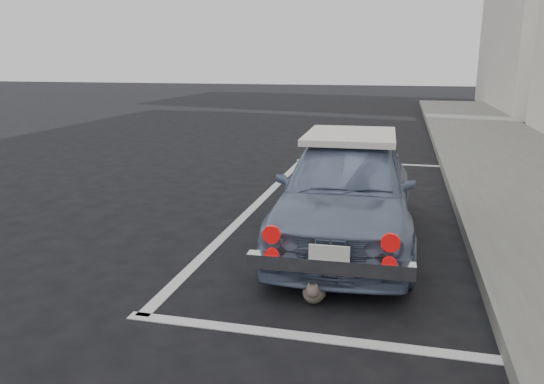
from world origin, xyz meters
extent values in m
plane|color=black|center=(0.00, 0.00, 0.00)|extent=(80.00, 80.00, 0.00)
cube|color=silver|center=(0.50, -0.50, 0.00)|extent=(3.00, 0.12, 0.01)
cube|color=silver|center=(0.50, 6.50, 0.00)|extent=(3.00, 0.12, 0.01)
cube|color=silver|center=(-0.90, 3.00, 0.00)|extent=(0.12, 7.00, 0.01)
imported|color=#7587A9|center=(0.48, 1.75, 0.61)|extent=(1.53, 3.61, 1.22)
cube|color=white|center=(0.47, 2.10, 1.15)|extent=(1.04, 1.38, 0.07)
cube|color=silver|center=(0.53, 0.01, 0.38)|extent=(1.37, 0.16, 0.12)
cube|color=white|center=(0.53, -0.03, 0.48)|extent=(0.33, 0.03, 0.17)
cylinder|color=red|center=(0.06, -0.03, 0.62)|extent=(0.15, 0.04, 0.15)
cylinder|color=red|center=(1.01, 0.00, 0.62)|extent=(0.15, 0.04, 0.15)
cylinder|color=red|center=(0.06, -0.03, 0.44)|extent=(0.12, 0.04, 0.12)
cylinder|color=red|center=(1.01, 0.00, 0.44)|extent=(0.12, 0.04, 0.12)
ellipsoid|color=#716556|center=(0.40, 0.11, 0.10)|extent=(0.21, 0.31, 0.18)
sphere|color=#716556|center=(0.40, -0.03, 0.16)|extent=(0.12, 0.12, 0.12)
cone|color=#716556|center=(0.37, -0.03, 0.22)|extent=(0.04, 0.04, 0.05)
cone|color=#716556|center=(0.44, -0.02, 0.22)|extent=(0.04, 0.04, 0.05)
cylinder|color=#716556|center=(0.43, 0.27, 0.04)|extent=(0.11, 0.19, 0.03)
camera|label=1|loc=(1.03, -4.01, 2.00)|focal=35.00mm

